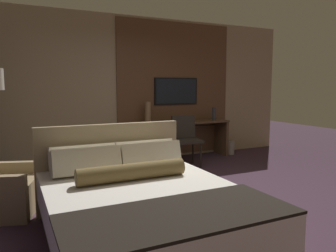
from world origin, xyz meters
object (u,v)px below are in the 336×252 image
armchair_by_window (0,192)px  book (169,121)px  desk_chair (185,136)px  vase_tall (148,112)px  vase_short (214,114)px  tv (176,91)px  bed (140,207)px  desk (181,133)px  waste_bin (229,148)px

armchair_by_window → book: book is taller
desk_chair → vase_tall: vase_tall is taller
vase_tall → book: (0.45, -0.01, -0.19)m
vase_short → book: bearing=175.5°
tv → armchair_by_window: (-3.25, -1.91, -1.11)m
armchair_by_window → vase_tall: (2.54, 1.72, 0.71)m
bed → desk_chair: bearing=53.2°
desk → desk_chair: (-0.20, -0.56, 0.03)m
desk_chair → waste_bin: 1.48m
vase_tall → desk_chair: bearing=-48.0°
tv → armchair_by_window: size_ratio=1.02×
desk_chair → vase_tall: bearing=139.5°
tv → desk_chair: (-0.20, -0.76, -0.81)m
vase_short → book: 1.02m
waste_bin → desk: bearing=175.1°
armchair_by_window → book: size_ratio=3.75×
desk → armchair_by_window: size_ratio=2.12×
vase_short → waste_bin: (0.40, -0.02, -0.75)m
vase_short → waste_bin: vase_short is taller
tv → vase_tall: bearing=-164.9°
bed → desk: size_ratio=1.10×
desk_chair → waste_bin: bearing=26.5°
bed → vase_tall: vase_tall is taller
book → waste_bin: size_ratio=0.90×
desk_chair → armchair_by_window: (-3.05, -1.15, -0.30)m
vase_short → tv: bearing=159.8°
desk_chair → desk: bearing=78.2°
tv → waste_bin: (1.15, -0.30, -1.22)m
tv → book: bearing=-142.2°
desk → vase_tall: vase_tall is taller
armchair_by_window → book: 3.49m
bed → tv: 3.94m
desk → vase_short: (0.75, -0.08, 0.37)m
desk → book: size_ratio=7.96×
tv → book: (-0.25, -0.20, -0.59)m
book → vase_tall: bearing=179.2°
bed → armchair_by_window: 1.79m
desk → vase_tall: bearing=179.2°
desk → tv: (0.00, 0.20, 0.84)m
book → waste_bin: bearing=-4.1°
vase_tall → vase_short: 1.47m
vase_tall → vase_short: (1.46, -0.09, -0.07)m
desk → tv: 0.86m
desk → armchair_by_window: same height
waste_bin → vase_short: bearing=176.7°
desk → desk_chair: bearing=-109.2°
bed → armchair_by_window: bearing=133.1°
vase_short → vase_tall: bearing=176.7°
desk → tv: tv is taller
vase_tall → vase_short: vase_tall is taller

